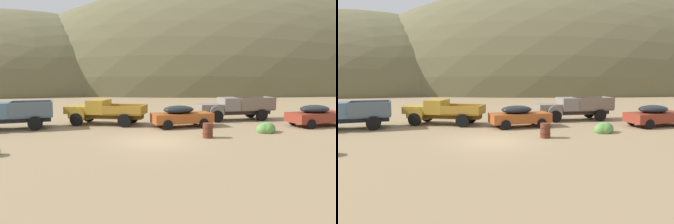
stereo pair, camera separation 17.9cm
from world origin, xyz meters
The scene contains 12 objects.
ground_plane centered at (0.00, 0.00, 0.00)m, with size 300.00×300.00×0.00m, color #937A56.
hill_center centered at (-29.06, 66.02, 0.00)m, with size 88.70×61.86×38.36m, color brown.
hill_far_right centered at (24.83, 64.37, 0.00)m, with size 118.10×63.55×51.54m, color brown.
truck_chalk_blue centered at (-10.02, 5.26, 1.01)m, with size 6.01×3.40×1.91m.
truck_mustard centered at (-3.60, 6.82, 0.99)m, with size 6.36×3.83×1.89m.
car_oxide_orange centered at (2.52, 4.75, 0.81)m, with size 4.80×2.52×1.57m.
truck_primer_gray centered at (7.09, 7.58, 1.03)m, with size 6.47×2.66×1.91m.
car_rust_red centered at (12.52, 3.84, 0.82)m, with size 4.97×2.66×1.57m.
oil_drum_spare centered at (3.22, 0.63, 0.44)m, with size 0.65×0.65×0.89m.
bush_front_left centered at (-10.64, 9.44, 0.21)m, with size 0.96×1.03×0.84m.
bush_near_barrel centered at (7.47, 1.84, 0.22)m, with size 1.42×1.32×0.84m.
bush_front_right centered at (15.06, 8.70, 0.22)m, with size 0.97×0.97×0.94m.
Camera 1 is at (-1.61, -17.16, 3.72)m, focal length 33.09 mm.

